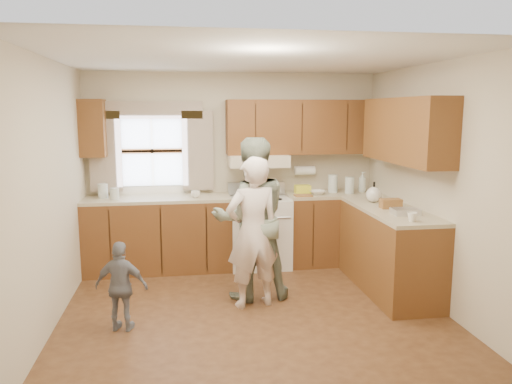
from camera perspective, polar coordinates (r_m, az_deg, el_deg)
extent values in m
plane|color=#442615|center=(5.27, -0.43, -13.19)|extent=(3.80, 3.80, 0.00)
plane|color=white|center=(4.89, -0.47, 15.00)|extent=(3.80, 3.80, 0.00)
plane|color=beige|center=(6.65, -2.60, 2.69)|extent=(3.80, 0.00, 3.80)
plane|color=beige|center=(3.23, 3.98, -4.39)|extent=(3.80, 0.00, 3.80)
plane|color=beige|center=(5.02, -22.44, -0.16)|extent=(0.00, 3.50, 3.50)
plane|color=beige|center=(5.52, 19.46, 0.81)|extent=(0.00, 3.50, 3.50)
cube|color=#47240F|center=(6.47, -11.06, -4.87)|extent=(1.82, 0.60, 0.90)
cube|color=#47240F|center=(6.76, 8.70, -4.19)|extent=(1.22, 0.60, 0.90)
cube|color=#452210|center=(5.84, 14.92, -6.55)|extent=(0.60, 1.65, 0.90)
cube|color=tan|center=(6.37, -11.19, -0.77)|extent=(1.82, 0.60, 0.04)
cube|color=tan|center=(6.66, 8.80, -0.26)|extent=(1.22, 0.60, 0.04)
cube|color=tan|center=(5.73, 15.11, -2.02)|extent=(0.60, 1.65, 0.04)
cube|color=#47240F|center=(6.60, 5.37, 7.40)|extent=(2.00, 0.33, 0.70)
cube|color=#452210|center=(6.49, -18.15, 6.96)|extent=(0.30, 0.33, 0.70)
cube|color=#452210|center=(5.69, 16.74, 6.75)|extent=(0.33, 1.65, 0.70)
cube|color=beige|center=(6.44, 0.26, 3.61)|extent=(0.76, 0.45, 0.15)
cube|color=silver|center=(6.58, -11.77, 4.63)|extent=(0.90, 0.03, 0.90)
cube|color=gold|center=(6.58, -16.85, 4.43)|extent=(0.40, 0.05, 1.02)
cube|color=gold|center=(6.52, -6.68, 4.72)|extent=(0.40, 0.05, 1.02)
cube|color=gold|center=(6.51, -11.94, 9.16)|extent=(1.30, 0.05, 0.22)
cylinder|color=white|center=(6.72, 5.58, 2.47)|extent=(0.27, 0.12, 0.12)
imported|color=silver|center=(6.24, -6.92, -0.25)|extent=(0.12, 0.12, 0.09)
imported|color=silver|center=(6.78, 12.06, 1.14)|extent=(0.14, 0.14, 0.27)
imported|color=silver|center=(6.51, 7.02, -0.04)|extent=(0.21, 0.21, 0.05)
imported|color=silver|center=(5.11, 17.41, -2.74)|extent=(0.11, 0.11, 0.09)
cylinder|color=silver|center=(6.47, -17.09, 0.13)|extent=(0.12, 0.12, 0.18)
cylinder|color=silver|center=(6.32, -15.86, -0.19)|extent=(0.11, 0.11, 0.14)
cube|color=olive|center=(6.35, 5.42, -0.39)|extent=(0.22, 0.16, 0.02)
cube|color=yellow|center=(6.55, 5.34, 0.31)|extent=(0.20, 0.14, 0.11)
cylinder|color=silver|center=(6.68, 8.78, 0.96)|extent=(0.12, 0.12, 0.23)
cylinder|color=silver|center=(6.65, 10.65, 0.78)|extent=(0.12, 0.12, 0.21)
sphere|color=silver|center=(6.06, 13.31, -0.28)|extent=(0.18, 0.18, 0.18)
cube|color=olive|center=(5.74, 15.14, -1.28)|extent=(0.23, 0.13, 0.10)
cube|color=silver|center=(5.44, 16.71, -2.14)|extent=(0.28, 0.19, 0.06)
cube|color=silver|center=(6.52, 0.38, -4.59)|extent=(0.76, 0.64, 0.90)
cube|color=#B7B7BC|center=(6.66, 0.03, 0.46)|extent=(0.76, 0.10, 0.16)
cylinder|color=#B7B7BC|center=(6.15, 0.85, -3.03)|extent=(0.68, 0.03, 0.03)
cube|color=#5159BE|center=(6.19, 1.33, -5.05)|extent=(0.22, 0.02, 0.42)
cylinder|color=black|center=(6.51, -1.35, -0.50)|extent=(0.18, 0.18, 0.01)
cylinder|color=black|center=(6.57, 1.77, -0.42)|extent=(0.18, 0.18, 0.01)
cylinder|color=black|center=(6.27, -1.06, -0.89)|extent=(0.18, 0.18, 0.01)
cylinder|color=black|center=(6.33, 2.18, -0.80)|extent=(0.18, 0.18, 0.01)
imported|color=silver|center=(5.11, -0.37, -4.66)|extent=(0.64, 0.50, 1.56)
imported|color=#213829|center=(5.33, -0.54, -3.11)|extent=(0.90, 0.72, 1.74)
imported|color=gray|center=(4.81, -15.13, -10.38)|extent=(0.53, 0.33, 0.84)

